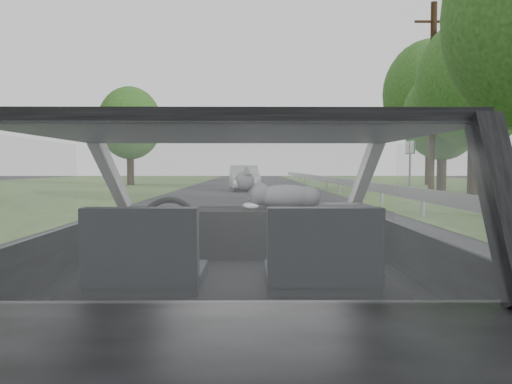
{
  "coord_description": "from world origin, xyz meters",
  "views": [
    {
      "loc": [
        0.08,
        -2.55,
        1.26
      ],
      "look_at": [
        0.11,
        0.57,
        1.11
      ],
      "focal_mm": 35.0,
      "sensor_mm": 36.0,
      "label": 1
    }
  ],
  "objects_px": {
    "utility_pole": "(432,99)",
    "cat": "(286,195)",
    "other_car": "(244,178)",
    "highway_sign": "(410,169)",
    "subject_car": "(236,272)"
  },
  "relations": [
    {
      "from": "cat",
      "to": "other_car",
      "type": "relative_size",
      "value": 0.14
    },
    {
      "from": "highway_sign",
      "to": "cat",
      "type": "bearing_deg",
      "value": -114.49
    },
    {
      "from": "utility_pole",
      "to": "cat",
      "type": "bearing_deg",
      "value": -112.17
    },
    {
      "from": "cat",
      "to": "other_car",
      "type": "distance_m",
      "value": 23.72
    },
    {
      "from": "subject_car",
      "to": "cat",
      "type": "bearing_deg",
      "value": 64.27
    },
    {
      "from": "other_car",
      "to": "highway_sign",
      "type": "distance_m",
      "value": 9.16
    },
    {
      "from": "other_car",
      "to": "utility_pole",
      "type": "relative_size",
      "value": 0.47
    },
    {
      "from": "cat",
      "to": "other_car",
      "type": "bearing_deg",
      "value": 81.05
    },
    {
      "from": "other_car",
      "to": "utility_pole",
      "type": "distance_m",
      "value": 10.25
    },
    {
      "from": "subject_car",
      "to": "highway_sign",
      "type": "bearing_deg",
      "value": 69.89
    },
    {
      "from": "cat",
      "to": "utility_pole",
      "type": "distance_m",
      "value": 22.05
    },
    {
      "from": "cat",
      "to": "other_car",
      "type": "xyz_separation_m",
      "value": [
        -0.63,
        23.71,
        -0.4
      ]
    },
    {
      "from": "subject_car",
      "to": "cat",
      "type": "height_order",
      "value": "subject_car"
    },
    {
      "from": "other_car",
      "to": "highway_sign",
      "type": "bearing_deg",
      "value": -43.44
    },
    {
      "from": "subject_car",
      "to": "utility_pole",
      "type": "relative_size",
      "value": 0.45
    }
  ]
}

